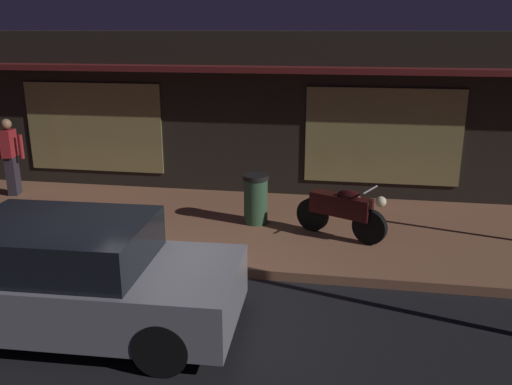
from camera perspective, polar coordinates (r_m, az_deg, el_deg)
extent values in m
plane|color=black|center=(7.76, -10.28, -11.53)|extent=(60.00, 60.00, 0.00)
cube|color=brown|center=(10.34, -4.75, -3.42)|extent=(18.00, 4.00, 0.15)
cube|color=black|center=(13.15, -1.26, 8.79)|extent=(18.00, 2.80, 3.60)
cube|color=olive|center=(12.88, -16.71, 6.56)|extent=(3.20, 0.04, 2.00)
cube|color=olive|center=(11.59, 13.20, 5.74)|extent=(3.20, 0.04, 2.00)
cube|color=#591919|center=(11.43, -2.89, 12.84)|extent=(16.20, 0.50, 0.12)
cylinder|color=black|center=(9.79, 5.98, -2.32)|extent=(0.59, 0.37, 0.60)
cylinder|color=black|center=(9.34, 11.87, -3.57)|extent=(0.59, 0.37, 0.60)
cube|color=black|center=(9.46, 8.93, -1.34)|extent=(1.11, 0.73, 0.36)
ellipsoid|color=black|center=(9.34, 9.80, -0.34)|extent=(0.50, 0.41, 0.20)
sphere|color=#F9EDB7|center=(9.12, 13.02, -0.95)|extent=(0.18, 0.18, 0.18)
cylinder|color=gray|center=(9.14, 11.94, 0.28)|extent=(0.27, 0.51, 0.03)
cube|color=#28232D|center=(12.95, -24.21, 1.63)|extent=(0.24, 0.31, 0.85)
cube|color=maroon|center=(12.80, -24.60, 4.72)|extent=(0.28, 0.41, 0.58)
sphere|color=#8C6647|center=(12.73, -24.83, 6.56)|extent=(0.22, 0.22, 0.22)
cylinder|color=maroon|center=(12.71, -23.49, 4.45)|extent=(0.10, 0.10, 0.52)
cylinder|color=#2D4C33|center=(10.08, -0.03, -0.91)|extent=(0.44, 0.44, 0.85)
cylinder|color=black|center=(9.94, -0.03, 1.65)|extent=(0.48, 0.48, 0.08)
cylinder|color=black|center=(7.54, -6.36, -9.50)|extent=(0.65, 0.24, 0.64)
cylinder|color=black|center=(6.24, -9.88, -15.77)|extent=(0.65, 0.24, 0.64)
cylinder|color=black|center=(8.56, -24.35, -7.65)|extent=(0.65, 0.24, 0.64)
cube|color=slate|center=(7.22, -18.54, -9.54)|extent=(4.16, 1.90, 0.68)
cube|color=black|center=(7.07, -20.05, -5.40)|extent=(2.26, 1.68, 0.64)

